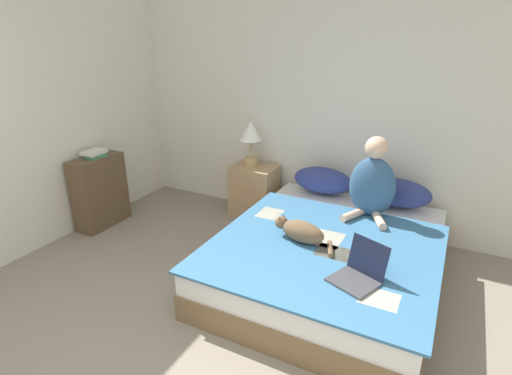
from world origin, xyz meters
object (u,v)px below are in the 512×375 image
Objects in this scene: laptop_open at (358,273)px; table_lamp at (251,135)px; bed at (330,258)px; book_stack_top at (94,154)px; bookshelf at (100,192)px; nightstand at (254,191)px; pillow_near at (323,180)px; person_sitting at (372,183)px; pillow_far at (398,193)px; cat_tabby at (301,231)px.

table_lamp is (-1.57, 1.42, 0.46)m from laptop_open.
bed is 2.60m from book_stack_top.
laptop_open is at bearing -7.97° from bookshelf.
laptop_open reaches higher than nightstand.
nightstand is (-0.79, -0.01, -0.26)m from pillow_near.
bookshelf reaches higher than laptop_open.
book_stack_top reaches higher than pillow_near.
bookshelf is at bearing -79.36° from book_stack_top.
person_sitting is 1.12m from laptop_open.
bed is 2.71× the size of bookshelf.
nightstand is 2.43× the size of book_stack_top.
pillow_far is 3.07m from bookshelf.
table_lamp is at bearing 37.77° from book_stack_top.
table_lamp is (-1.41, 0.33, 0.21)m from person_sitting.
book_stack_top is at bearing -165.65° from laptop_open.
table_lamp is at bearing 152.62° from nightstand.
pillow_near reaches higher than nightstand.
pillow_near is 0.79× the size of bookshelf.
pillow_near is 0.83m from nightstand.
laptop_open is (0.72, -1.40, -0.08)m from pillow_near.
table_lamp is at bearing 37.90° from bookshelf.
bed is at bearing -36.31° from nightstand.
book_stack_top is at bearing 7.81° from cat_tabby.
person_sitting is 1.46m from table_lamp.
bed is 3.56× the size of nightstand.
laptop_open is at bearing -81.31° from person_sitting.
table_lamp is at bearing 144.08° from bed.
pillow_far is 0.41m from person_sitting.
person_sitting is (0.18, 0.55, 0.52)m from bed.
pillow_near reaches higher than bed.
pillow_near is at bearing 150.32° from person_sitting.
person_sitting reaches higher than bed.
cat_tabby is at bearing -1.84° from book_stack_top.
pillow_far is 1.21m from cat_tabby.
pillow_far is at bearing 0.55° from nightstand.
pillow_near is 2.38m from bookshelf.
pillow_near is 0.75m from pillow_far.
pillow_far is 1.55× the size of laptop_open.
person_sitting reaches higher than pillow_near.
pillow_far is 1.56m from nightstand.
pillow_near reaches higher than laptop_open.
book_stack_top is (-2.33, 0.07, 0.30)m from cat_tabby.
pillow_far is at bearing 66.71° from bed.
book_stack_top is (-0.00, 0.00, 0.42)m from bookshelf.
person_sitting is at bearing -107.25° from cat_tabby.
laptop_open is at bearing -41.94° from table_lamp.
person_sitting is at bearing 14.05° from bookshelf.
pillow_near is 1.22× the size of table_lamp.
table_lamp reaches higher than bed.
laptop_open is at bearing 158.33° from cat_tabby.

